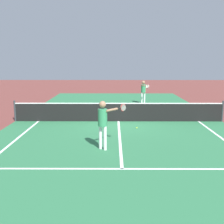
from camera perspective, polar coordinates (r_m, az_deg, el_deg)
ground_plane at (r=14.46m, az=1.31°, el=-1.90°), size 60.00×60.00×0.00m
court_surface_inbounds at (r=14.46m, az=1.31°, el=-1.90°), size 10.62×24.40×0.00m
line_service_near at (r=8.32m, az=2.04°, el=-11.41°), size 8.22×0.10×0.01m
line_center_service at (r=11.35m, az=1.57°, el=-5.36°), size 0.10×6.40×0.01m
net at (r=14.36m, az=1.32°, el=0.02°), size 10.68×0.09×1.07m
player_near at (r=9.77m, az=-1.78°, el=-1.50°), size 0.99×0.88×1.72m
player_far at (r=20.28m, az=6.38°, el=4.54°), size 0.50×1.19×1.64m
tennis_ball_near_net at (r=13.01m, az=5.02°, el=-3.20°), size 0.07×0.07×0.07m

